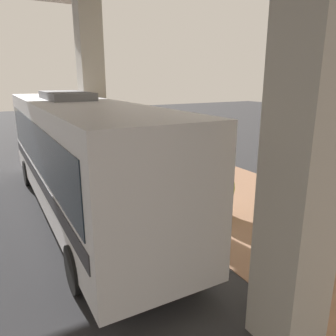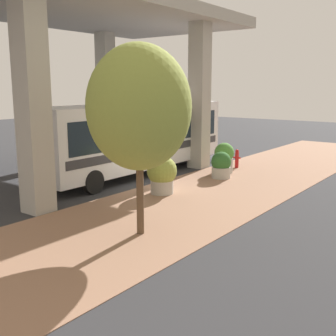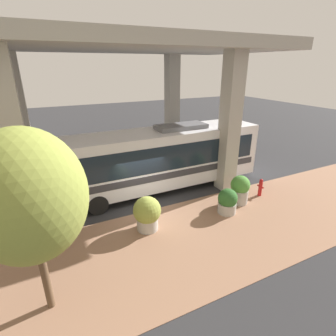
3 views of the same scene
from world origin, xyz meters
name	(u,v)px [view 3 (image 3 of 3)]	position (x,y,z in m)	size (l,w,h in m)	color
ground_plane	(148,211)	(0.00, 0.00, 0.00)	(80.00, 80.00, 0.00)	#2D2D30
sidewalk_strip	(175,245)	(-3.00, 0.00, 0.01)	(6.00, 40.00, 0.02)	#936B51
overpass	(116,60)	(4.00, 0.00, 7.16)	(9.40, 18.42, 8.25)	#ADA89E
bus	(163,156)	(2.02, -1.82, 2.04)	(2.67, 11.69, 3.77)	silver
fire_hydrant	(260,187)	(-1.26, -6.31, 0.52)	(0.42, 0.20, 1.03)	#B21919
planter_front	(147,213)	(-1.47, 0.60, 0.83)	(1.24, 1.24, 1.60)	#ADA89E
planter_middle	(240,189)	(-1.37, -4.71, 0.80)	(1.01, 1.01, 1.56)	#ADA89E
planter_back	(227,201)	(-1.91, -3.49, 0.64)	(0.96, 0.96, 1.30)	#ADA89E
street_tree_near	(28,197)	(-3.91, 4.79, 3.78)	(3.03, 3.03, 5.61)	brown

